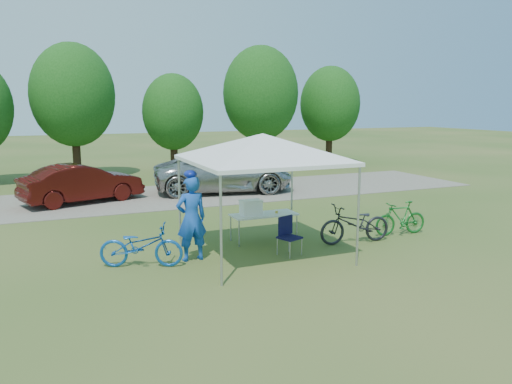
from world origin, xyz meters
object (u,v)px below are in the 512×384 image
at_px(bike_blue, 141,246).
at_px(minivan, 224,173).
at_px(cyclist, 191,218).
at_px(bike_dark, 355,224).
at_px(folding_chair, 288,232).
at_px(bike_green, 401,218).
at_px(cooler, 251,207).
at_px(sedan, 82,183).
at_px(folding_table, 264,216).

bearing_deg(bike_blue, minivan, -8.39).
bearing_deg(cyclist, minivan, -119.08).
bearing_deg(bike_dark, minivan, -171.33).
height_order(folding_chair, bike_dark, bike_dark).
xyz_separation_m(bike_green, minivan, (-2.05, 7.88, 0.32)).
distance_m(folding_chair, bike_blue, 3.23).
bearing_deg(cooler, bike_green, -13.49).
bearing_deg(bike_dark, bike_green, 102.77).
height_order(folding_chair, minivan, minivan).
distance_m(cooler, sedan, 7.66).
relative_size(folding_table, folding_chair, 1.91).
xyz_separation_m(bike_dark, minivan, (-0.51, 8.09, 0.28)).
height_order(folding_table, bike_blue, bike_blue).
bearing_deg(folding_chair, folding_table, 70.73).
bearing_deg(bike_blue, cooler, -50.56).
height_order(folding_chair, bike_blue, bike_blue).
height_order(folding_table, folding_chair, folding_chair).
bearing_deg(bike_green, cooler, -98.45).
bearing_deg(cyclist, sedan, -82.60).
relative_size(folding_table, cyclist, 0.88).
bearing_deg(folding_table, bike_dark, -30.16).
distance_m(folding_table, sedan, 7.82).
relative_size(folding_chair, minivan, 0.16).
height_order(folding_chair, sedan, sedan).
height_order(minivan, sedan, minivan).
relative_size(folding_chair, sedan, 0.21).
distance_m(bike_blue, minivan, 9.12).
xyz_separation_m(cyclist, bike_dark, (4.03, -0.26, -0.45)).
xyz_separation_m(cooler, cyclist, (-1.75, -0.87, 0.07)).
height_order(folding_chair, cyclist, cyclist).
bearing_deg(bike_dark, cooler, -111.21).
bearing_deg(cooler, bike_dark, -26.24).
xyz_separation_m(bike_dark, sedan, (-5.71, 7.97, 0.20)).
bearing_deg(cooler, folding_table, 0.00).
bearing_deg(bike_green, bike_blue, -85.19).
xyz_separation_m(folding_table, sedan, (-3.78, 6.84, 0.05)).
distance_m(bike_green, sedan, 10.62).
relative_size(bike_green, bike_dark, 0.80).
bearing_deg(bike_green, minivan, -160.36).
distance_m(folding_table, cooler, 0.42).
distance_m(folding_table, bike_blue, 3.32).
relative_size(cooler, minivan, 0.10).
relative_size(folding_table, bike_blue, 0.95).
bearing_deg(bike_dark, folding_chair, -80.40).
relative_size(minivan, sedan, 1.33).
height_order(bike_dark, sedan, sedan).
xyz_separation_m(cyclist, minivan, (3.52, 7.83, -0.17)).
distance_m(bike_dark, sedan, 9.81).
bearing_deg(bike_green, cyclist, -85.45).
bearing_deg(bike_green, folding_table, -99.74).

